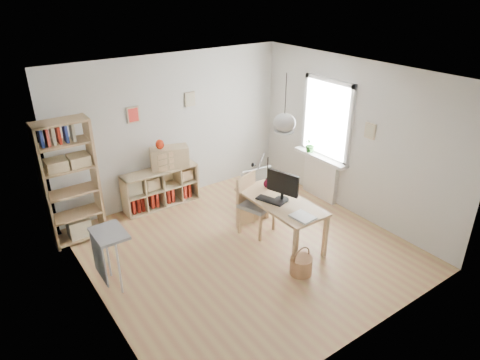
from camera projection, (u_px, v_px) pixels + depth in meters
ground at (246, 248)px, 6.72m from camera, size 4.50×4.50×0.00m
room_shell at (284, 123)px, 6.03m from camera, size 4.50×4.50×4.50m
window_unit at (327, 119)px, 7.65m from camera, size 0.07×1.16×1.46m
radiator at (320, 178)px, 8.13m from camera, size 0.10×0.80×0.80m
windowsill at (320, 157)px, 7.92m from camera, size 0.22×1.20×0.06m
desk at (280, 206)px, 6.61m from camera, size 0.70×1.50×0.75m
cube_shelf at (159, 190)px, 7.88m from camera, size 1.40×0.38×0.72m
tall_bookshelf at (69, 178)px, 6.52m from camera, size 0.80×0.38×2.00m
side_table at (106, 245)px, 5.63m from camera, size 0.40×0.55×0.85m
chair at (254, 201)px, 6.97m from camera, size 0.61×0.61×0.98m
wicker_basket at (301, 265)px, 6.11m from camera, size 0.33×0.32×0.45m
storage_chest at (263, 195)px, 7.89m from camera, size 0.69×0.76×0.66m
monitor at (283, 185)px, 6.48m from camera, size 0.21×0.52×0.47m
keyboard at (270, 200)px, 6.56m from camera, size 0.31×0.48×0.02m
task_lamp at (260, 168)px, 6.92m from camera, size 0.43×0.16×0.46m
yarn_ball at (268, 184)px, 6.94m from camera, size 0.14×0.14×0.14m
paper_tray at (303, 217)px, 6.10m from camera, size 0.29×0.34×0.03m
drawer_chest at (169, 157)px, 7.71m from camera, size 0.74×0.51×0.39m
red_vase at (160, 144)px, 7.50m from camera, size 0.15×0.15×0.18m
potted_plant at (311, 145)px, 8.02m from camera, size 0.31×0.29×0.29m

